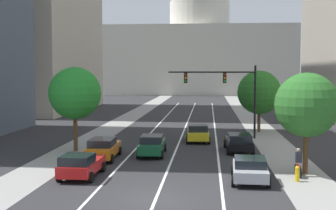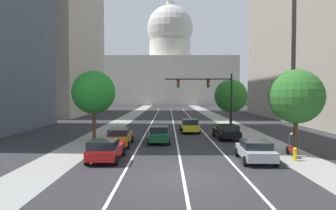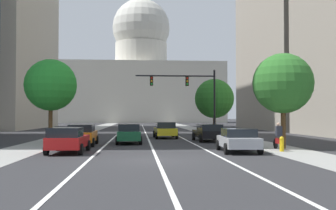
{
  "view_description": "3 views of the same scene",
  "coord_description": "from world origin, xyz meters",
  "px_view_note": "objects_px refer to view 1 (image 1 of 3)",
  "views": [
    {
      "loc": [
        2.56,
        -22.7,
        6.32
      ],
      "look_at": [
        -1.43,
        23.5,
        2.96
      ],
      "focal_mm": 49.98,
      "sensor_mm": 36.0,
      "label": 1
    },
    {
      "loc": [
        -0.82,
        -16.24,
        4.53
      ],
      "look_at": [
        -0.99,
        28.42,
        2.81
      ],
      "focal_mm": 33.07,
      "sensor_mm": 36.0,
      "label": 2
    },
    {
      "loc": [
        -0.94,
        -19.18,
        2.16
      ],
      "look_at": [
        2.46,
        26.08,
        3.38
      ],
      "focal_mm": 42.69,
      "sensor_mm": 36.0,
      "label": 3
    }
  ],
  "objects_px": {
    "capitol_building": "(199,42)",
    "car_red": "(81,165)",
    "car_silver": "(250,169)",
    "car_yellow": "(198,133)",
    "traffic_signal_mast": "(228,87)",
    "car_orange": "(103,148)",
    "car_black": "(239,142)",
    "street_tree_mid_right": "(259,92)",
    "fire_hydrant": "(297,174)",
    "cyclist": "(298,162)",
    "street_tree_far_right": "(307,105)",
    "street_tree_mid_left": "(75,93)",
    "car_green": "(152,145)"
  },
  "relations": [
    {
      "from": "capitol_building",
      "to": "traffic_signal_mast",
      "type": "distance_m",
      "value": 88.08
    },
    {
      "from": "traffic_signal_mast",
      "to": "car_silver",
      "type": "bearing_deg",
      "value": -88.01
    },
    {
      "from": "car_yellow",
      "to": "car_orange",
      "type": "bearing_deg",
      "value": 141.6
    },
    {
      "from": "capitol_building",
      "to": "car_silver",
      "type": "distance_m",
      "value": 105.83
    },
    {
      "from": "street_tree_mid_right",
      "to": "car_orange",
      "type": "bearing_deg",
      "value": -128.34
    },
    {
      "from": "car_orange",
      "to": "street_tree_mid_left",
      "type": "distance_m",
      "value": 5.7
    },
    {
      "from": "car_black",
      "to": "cyclist",
      "type": "bearing_deg",
      "value": -162.67
    },
    {
      "from": "street_tree_mid_left",
      "to": "car_yellow",
      "type": "bearing_deg",
      "value": 31.74
    },
    {
      "from": "car_yellow",
      "to": "traffic_signal_mast",
      "type": "bearing_deg",
      "value": -51.04
    },
    {
      "from": "car_yellow",
      "to": "traffic_signal_mast",
      "type": "distance_m",
      "value": 5.43
    },
    {
      "from": "traffic_signal_mast",
      "to": "street_tree_far_right",
      "type": "bearing_deg",
      "value": -74.61
    },
    {
      "from": "car_orange",
      "to": "car_black",
      "type": "xyz_separation_m",
      "value": [
        9.94,
        4.05,
        -0.04
      ]
    },
    {
      "from": "car_orange",
      "to": "cyclist",
      "type": "xyz_separation_m",
      "value": [
        12.95,
        -4.47,
        0.05
      ]
    },
    {
      "from": "car_yellow",
      "to": "street_tree_mid_left",
      "type": "relative_size",
      "value": 0.67
    },
    {
      "from": "capitol_building",
      "to": "car_green",
      "type": "bearing_deg",
      "value": -90.98
    },
    {
      "from": "car_red",
      "to": "traffic_signal_mast",
      "type": "bearing_deg",
      "value": -27.71
    },
    {
      "from": "car_black",
      "to": "street_tree_far_right",
      "type": "distance_m",
      "value": 9.31
    },
    {
      "from": "car_silver",
      "to": "fire_hydrant",
      "type": "bearing_deg",
      "value": -83.66
    },
    {
      "from": "car_silver",
      "to": "street_tree_mid_left",
      "type": "bearing_deg",
      "value": 57.08
    },
    {
      "from": "car_yellow",
      "to": "traffic_signal_mast",
      "type": "xyz_separation_m",
      "value": [
        2.7,
        2.35,
        4.08
      ]
    },
    {
      "from": "car_silver",
      "to": "car_red",
      "type": "bearing_deg",
      "value": 91.61
    },
    {
      "from": "traffic_signal_mast",
      "to": "fire_hydrant",
      "type": "xyz_separation_m",
      "value": [
        3.31,
        -17.19,
        -4.41
      ]
    },
    {
      "from": "fire_hydrant",
      "to": "car_green",
      "type": "bearing_deg",
      "value": 140.28
    },
    {
      "from": "car_yellow",
      "to": "street_tree_mid_left",
      "type": "bearing_deg",
      "value": 119.7
    },
    {
      "from": "fire_hydrant",
      "to": "street_tree_mid_right",
      "type": "height_order",
      "value": "street_tree_mid_right"
    },
    {
      "from": "capitol_building",
      "to": "car_black",
      "type": "bearing_deg",
      "value": -87.0
    },
    {
      "from": "capitol_building",
      "to": "car_black",
      "type": "distance_m",
      "value": 95.85
    },
    {
      "from": "car_black",
      "to": "car_orange",
      "type": "bearing_deg",
      "value": 110.06
    },
    {
      "from": "car_silver",
      "to": "car_red",
      "type": "height_order",
      "value": "car_red"
    },
    {
      "from": "car_orange",
      "to": "fire_hydrant",
      "type": "xyz_separation_m",
      "value": [
        12.63,
        -5.85,
        -0.34
      ]
    },
    {
      "from": "car_yellow",
      "to": "street_tree_far_right",
      "type": "bearing_deg",
      "value": -153.81
    },
    {
      "from": "car_black",
      "to": "car_yellow",
      "type": "bearing_deg",
      "value": 31.72
    },
    {
      "from": "traffic_signal_mast",
      "to": "street_tree_mid_right",
      "type": "bearing_deg",
      "value": 54.31
    },
    {
      "from": "car_red",
      "to": "traffic_signal_mast",
      "type": "xyz_separation_m",
      "value": [
        9.33,
        17.23,
        4.1
      ]
    },
    {
      "from": "car_silver",
      "to": "car_red",
      "type": "distance_m",
      "value": 9.93
    },
    {
      "from": "street_tree_far_right",
      "to": "street_tree_mid_left",
      "type": "distance_m",
      "value": 17.81
    },
    {
      "from": "cyclist",
      "to": "street_tree_mid_right",
      "type": "relative_size",
      "value": 0.27
    },
    {
      "from": "car_black",
      "to": "street_tree_mid_right",
      "type": "relative_size",
      "value": 0.75
    },
    {
      "from": "car_red",
      "to": "cyclist",
      "type": "height_order",
      "value": "cyclist"
    },
    {
      "from": "car_red",
      "to": "street_tree_mid_right",
      "type": "bearing_deg",
      "value": -29.4
    },
    {
      "from": "car_red",
      "to": "street_tree_far_right",
      "type": "bearing_deg",
      "value": -80.5
    },
    {
      "from": "car_silver",
      "to": "cyclist",
      "type": "xyz_separation_m",
      "value": [
        3.02,
        1.56,
        0.11
      ]
    },
    {
      "from": "car_green",
      "to": "car_orange",
      "type": "distance_m",
      "value": 3.81
    },
    {
      "from": "cyclist",
      "to": "car_yellow",
      "type": "bearing_deg",
      "value": 22.53
    },
    {
      "from": "capitol_building",
      "to": "car_red",
      "type": "relative_size",
      "value": 11.7
    },
    {
      "from": "car_red",
      "to": "street_tree_mid_left",
      "type": "bearing_deg",
      "value": 18.73
    },
    {
      "from": "car_green",
      "to": "car_black",
      "type": "distance_m",
      "value": 6.97
    },
    {
      "from": "fire_hydrant",
      "to": "cyclist",
      "type": "height_order",
      "value": "cyclist"
    },
    {
      "from": "fire_hydrant",
      "to": "street_tree_mid_left",
      "type": "xyz_separation_m",
      "value": [
        -15.56,
        8.94,
        4.13
      ]
    },
    {
      "from": "car_silver",
      "to": "car_yellow",
      "type": "xyz_separation_m",
      "value": [
        -3.31,
        15.03,
        0.05
      ]
    }
  ]
}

